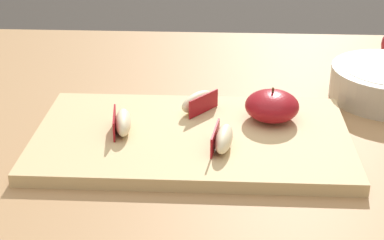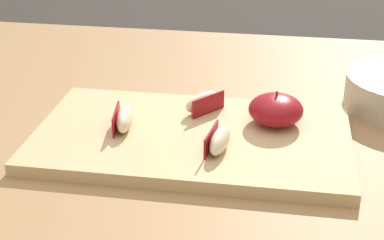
# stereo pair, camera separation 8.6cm
# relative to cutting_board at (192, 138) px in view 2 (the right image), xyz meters

# --- Properties ---
(dining_table) EXTENTS (1.33, 0.98, 0.74)m
(dining_table) POSITION_rel_cutting_board_xyz_m (-0.04, 0.05, -0.10)
(dining_table) COLOR #9E754C
(dining_table) RESTS_ON ground_plane
(cutting_board) EXTENTS (0.46, 0.27, 0.02)m
(cutting_board) POSITION_rel_cutting_board_xyz_m (0.00, 0.00, 0.00)
(cutting_board) COLOR tan
(cutting_board) RESTS_ON dining_table
(apple_half_skin_up) EXTENTS (0.08, 0.08, 0.05)m
(apple_half_skin_up) POSITION_rel_cutting_board_xyz_m (0.12, 0.05, 0.03)
(apple_half_skin_up) COLOR maroon
(apple_half_skin_up) RESTS_ON cutting_board
(apple_wedge_middle) EXTENTS (0.03, 0.07, 0.03)m
(apple_wedge_middle) POSITION_rel_cutting_board_xyz_m (0.05, -0.05, 0.02)
(apple_wedge_middle) COLOR beige
(apple_wedge_middle) RESTS_ON cutting_board
(apple_wedge_near_knife) EXTENTS (0.03, 0.07, 0.03)m
(apple_wedge_near_knife) POSITION_rel_cutting_board_xyz_m (-0.10, -0.00, 0.02)
(apple_wedge_near_knife) COLOR beige
(apple_wedge_near_knife) RESTS_ON cutting_board
(apple_wedge_front) EXTENTS (0.06, 0.07, 0.03)m
(apple_wedge_front) POSITION_rel_cutting_board_xyz_m (0.01, 0.08, 0.02)
(apple_wedge_front) COLOR beige
(apple_wedge_front) RESTS_ON cutting_board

